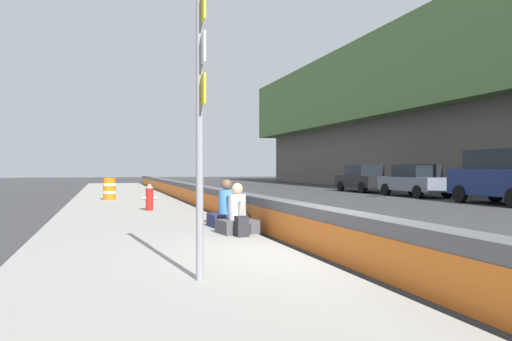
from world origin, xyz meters
The scene contains 12 objects.
ground_plane centered at (0.00, 0.00, 0.00)m, with size 160.00×160.00×0.00m, color #353538.
sidewalk_strip centered at (0.00, 2.65, 0.07)m, with size 80.00×4.40×0.14m, color gray.
jersey_barrier centered at (0.00, 0.00, 0.42)m, with size 76.00×0.45×0.85m.
route_sign_post centered at (-1.29, 2.37, 2.23)m, with size 0.44×0.09×3.60m.
fire_hydrant centered at (8.92, 2.09, 0.59)m, with size 0.26×0.46×0.88m.
seated_person_foreground centered at (2.73, 0.82, 0.47)m, with size 0.75×0.85×1.05m.
seated_person_middle centered at (3.99, 0.73, 0.49)m, with size 0.74×0.84×1.11m.
backpack centered at (2.23, 0.85, 0.33)m, with size 0.32×0.28×0.40m.
construction_barrel centered at (14.83, 3.27, 0.62)m, with size 0.54×0.54×0.95m.
parked_car_third centered at (8.93, -12.20, 1.18)m, with size 4.87×2.21×2.28m.
parked_car_fourth centered at (15.01, -12.26, 0.86)m, with size 4.50×1.95×1.71m.
parked_car_midline centered at (20.50, -12.29, 0.86)m, with size 4.53×2.00×1.71m.
Camera 1 is at (-7.15, 3.48, 1.50)m, focal length 34.27 mm.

